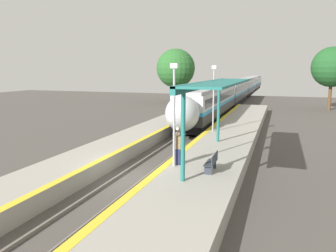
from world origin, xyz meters
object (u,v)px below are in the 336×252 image
at_px(platform_bench, 212,162).
at_px(person_waiting, 178,148).
at_px(train, 241,88).
at_px(lamppost_mid, 214,94).
at_px(lamppost_near, 174,108).
at_px(railway_signal, 198,96).

distance_m(platform_bench, person_waiting, 2.05).
bearing_deg(train, lamppost_mid, -86.59).
distance_m(platform_bench, lamppost_near, 3.24).
bearing_deg(lamppost_mid, train, 93.41).
height_order(train, lamppost_mid, lamppost_mid).
relative_size(platform_bench, lamppost_mid, 0.27).
xyz_separation_m(person_waiting, lamppost_near, (-0.10, -0.31, 2.07)).
bearing_deg(lamppost_near, lamppost_mid, 90.00).
height_order(train, platform_bench, train).
distance_m(train, lamppost_mid, 38.85).
xyz_separation_m(train, lamppost_mid, (2.31, -38.75, 1.61)).
height_order(train, person_waiting, train).
bearing_deg(lamppost_near, platform_bench, -7.17).
height_order(railway_signal, lamppost_mid, lamppost_mid).
xyz_separation_m(platform_bench, person_waiting, (-1.92, 0.57, 0.45)).
xyz_separation_m(railway_signal, lamppost_mid, (4.63, -13.85, 1.33)).
relative_size(train, railway_signal, 20.15).
bearing_deg(lamppost_mid, lamppost_near, -90.00).
xyz_separation_m(person_waiting, railway_signal, (-4.73, 23.62, 0.74)).
bearing_deg(train, railway_signal, -95.32).
bearing_deg(railway_signal, lamppost_mid, -71.52).
relative_size(lamppost_near, lamppost_mid, 1.00).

